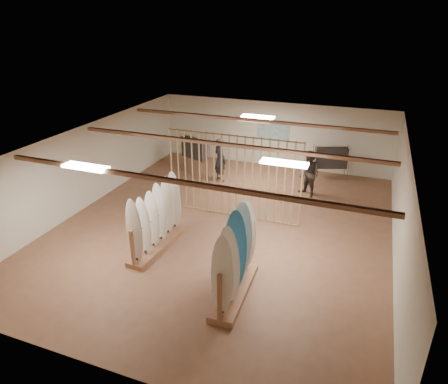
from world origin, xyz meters
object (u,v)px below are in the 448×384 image
at_px(clothing_rack_a, 195,148).
at_px(shopper_b, 309,171).
at_px(clothing_rack_b, 331,158).
at_px(rack_left, 157,227).
at_px(shopper_a, 220,157).
at_px(rack_right, 235,268).

xyz_separation_m(clothing_rack_a, shopper_b, (4.99, -0.97, -0.00)).
height_order(clothing_rack_b, shopper_b, shopper_b).
xyz_separation_m(clothing_rack_a, clothing_rack_b, (5.55, 0.87, -0.02)).
bearing_deg(clothing_rack_a, rack_left, -52.65).
relative_size(rack_left, shopper_a, 1.23).
bearing_deg(shopper_b, rack_right, -61.20).
bearing_deg(rack_left, rack_right, -20.25).
distance_m(rack_left, clothing_rack_b, 8.02).
bearing_deg(rack_left, shopper_a, 94.91).
bearing_deg(clothing_rack_a, shopper_b, 11.63).
relative_size(clothing_rack_b, shopper_b, 0.75).
height_order(rack_left, rack_right, rack_right).
bearing_deg(rack_right, rack_left, 154.15).
relative_size(rack_left, clothing_rack_a, 1.63).
xyz_separation_m(rack_right, clothing_rack_b, (1.19, 8.16, 0.20)).
relative_size(rack_left, shopper_b, 1.25).
distance_m(rack_left, shopper_a, 5.41).
relative_size(clothing_rack_b, shopper_a, 0.74).
xyz_separation_m(rack_left, clothing_rack_b, (3.94, 6.97, 0.28)).
height_order(clothing_rack_a, shopper_a, shopper_a).
xyz_separation_m(rack_right, shopper_b, (0.63, 6.32, 0.22)).
bearing_deg(shopper_b, shopper_a, -149.68).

